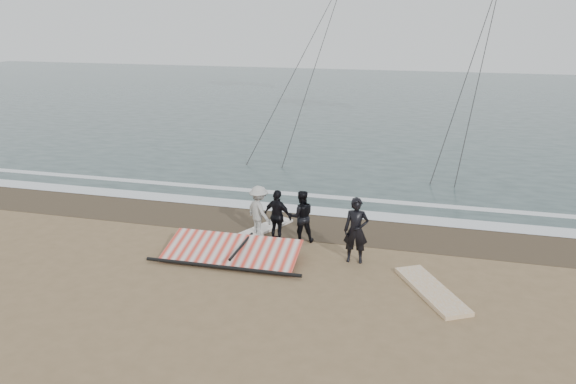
% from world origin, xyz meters
% --- Properties ---
extents(ground, '(120.00, 120.00, 0.00)m').
position_xyz_m(ground, '(0.00, 0.00, 0.00)').
color(ground, '#8C704C').
rests_on(ground, ground).
extents(sea, '(120.00, 54.00, 0.02)m').
position_xyz_m(sea, '(0.00, 33.00, 0.01)').
color(sea, '#233838').
rests_on(sea, ground).
extents(wet_sand, '(120.00, 2.80, 0.01)m').
position_xyz_m(wet_sand, '(0.00, 4.50, 0.01)').
color(wet_sand, '#4C3D2B').
rests_on(wet_sand, ground).
extents(foam_near, '(120.00, 0.90, 0.01)m').
position_xyz_m(foam_near, '(0.00, 5.90, 0.03)').
color(foam_near, white).
rests_on(foam_near, sea).
extents(foam_far, '(120.00, 0.45, 0.01)m').
position_xyz_m(foam_far, '(0.00, 7.60, 0.03)').
color(foam_far, white).
rests_on(foam_far, sea).
extents(man_main, '(0.72, 0.49, 1.91)m').
position_xyz_m(man_main, '(1.14, 2.00, 0.95)').
color(man_main, black).
rests_on(man_main, ground).
extents(board_white, '(2.02, 2.75, 0.11)m').
position_xyz_m(board_white, '(3.32, 0.63, 0.05)').
color(board_white, silver).
rests_on(board_white, ground).
extents(board_cream, '(1.43, 2.23, 0.09)m').
position_xyz_m(board_cream, '(-2.08, 3.76, 0.05)').
color(board_cream, white).
rests_on(board_cream, ground).
extents(trio_cluster, '(2.50, 1.22, 1.67)m').
position_xyz_m(trio_cluster, '(-1.47, 3.05, 0.83)').
color(trio_cluster, black).
rests_on(trio_cluster, ground).
extents(sail_rig, '(4.54, 1.96, 0.51)m').
position_xyz_m(sail_rig, '(-2.38, 1.36, 0.20)').
color(sail_rig, black).
rests_on(sail_rig, ground).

